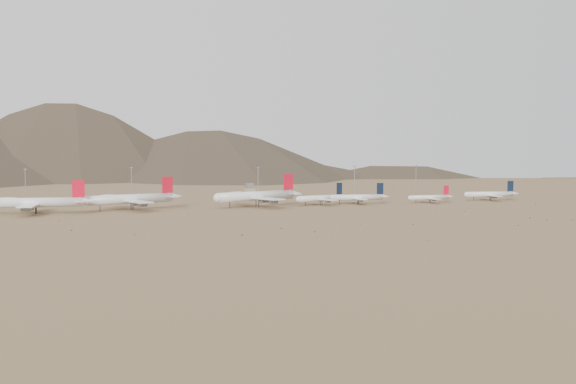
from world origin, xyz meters
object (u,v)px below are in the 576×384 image
object	(u,v)px
narrowbody_a	(322,198)
narrowbody_b	(359,197)
widebody_east	(256,196)
control_tower	(250,192)
widebody_west	(34,202)
widebody_centre	(131,199)

from	to	relation	value
narrowbody_a	narrowbody_b	world-z (taller)	narrowbody_a
widebody_east	control_tower	size ratio (longest dim) A/B	5.95
narrowbody_a	narrowbody_b	distance (m)	29.07
widebody_west	widebody_centre	xyz separation A→B (m)	(59.66, 12.35, 0.19)
widebody_centre	widebody_east	bearing A→B (deg)	-20.19
widebody_centre	control_tower	xyz separation A→B (m)	(103.97, 87.77, -2.03)
widebody_west	narrowbody_a	bearing A→B (deg)	11.37
widebody_east	narrowbody_b	size ratio (longest dim) A/B	1.54
widebody_west	control_tower	bearing A→B (deg)	39.04
narrowbody_a	control_tower	world-z (taller)	narrowbody_a
widebody_west	widebody_centre	size ratio (longest dim) A/B	1.01
narrowbody_a	control_tower	size ratio (longest dim) A/B	3.77
narrowbody_a	control_tower	xyz separation A→B (m)	(-30.67, 87.22, 0.27)
control_tower	narrowbody_a	bearing A→B (deg)	-70.62
narrowbody_b	widebody_west	bearing A→B (deg)	-172.28
narrowbody_a	narrowbody_b	bearing A→B (deg)	-18.37
narrowbody_b	control_tower	size ratio (longest dim) A/B	3.86
widebody_centre	control_tower	distance (m)	136.08
widebody_east	narrowbody_a	xyz separation A→B (m)	(48.99, 1.68, -2.63)
widebody_centre	control_tower	size ratio (longest dim) A/B	5.73
widebody_west	control_tower	size ratio (longest dim) A/B	5.81
widebody_west	narrowbody_b	bearing A→B (deg)	11.00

